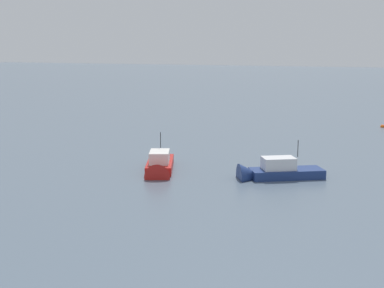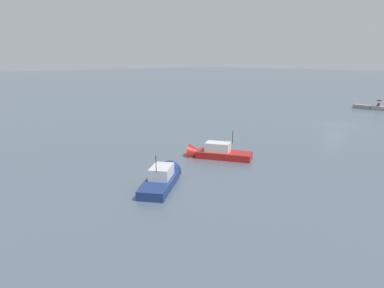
{
  "view_description": "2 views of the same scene",
  "coord_description": "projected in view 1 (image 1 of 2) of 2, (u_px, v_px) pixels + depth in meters",
  "views": [
    {
      "loc": [
        34.43,
        43.8,
        9.01
      ],
      "look_at": [
        -3.03,
        25.42,
        1.37
      ],
      "focal_mm": 48.28,
      "sensor_mm": 36.0,
      "label": 1
    },
    {
      "loc": [
        -19.08,
        49.7,
        9.31
      ],
      "look_at": [
        -1.76,
        31.73,
        3.13
      ],
      "focal_mm": 32.44,
      "sensor_mm": 36.0,
      "label": 2
    }
  ],
  "objects": [
    {
      "name": "mooring_buoy_mid",
      "position": [
        382.0,
        127.0,
        60.79
      ],
      "size": [
        0.49,
        0.49,
        0.49
      ],
      "color": "#EA5914",
      "rests_on": "ground_plane"
    },
    {
      "name": "motorboat_navy_near",
      "position": [
        273.0,
        173.0,
        36.66
      ],
      "size": [
        4.93,
        6.07,
        3.41
      ],
      "rotation": [
        0.0,
        0.0,
        3.73
      ],
      "color": "navy",
      "rests_on": "ground_plane"
    },
    {
      "name": "motorboat_red_mid",
      "position": [
        159.0,
        167.0,
        38.54
      ],
      "size": [
        6.3,
        4.35,
        3.42
      ],
      "rotation": [
        0.0,
        0.0,
        5.17
      ],
      "color": "red",
      "rests_on": "ground_plane"
    }
  ]
}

